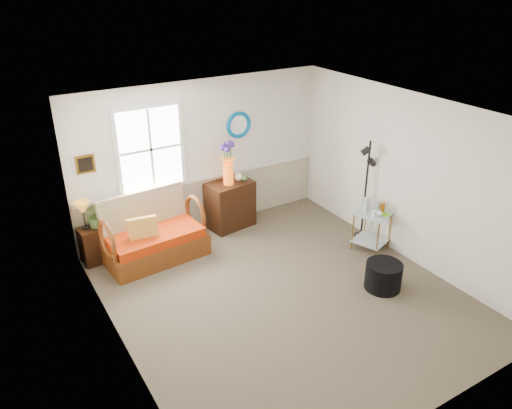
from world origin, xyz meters
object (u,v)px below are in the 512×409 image
ottoman (383,276)px  loveseat (153,229)px  lamp_stand (92,246)px  cabinet (230,204)px  floor_lamp (365,191)px  side_table (371,231)px

ottoman → loveseat: bearing=134.8°
loveseat → ottoman: 3.55m
loveseat → ottoman: size_ratio=2.97×
lamp_stand → ottoman: (3.37, -2.87, -0.09)m
lamp_stand → cabinet: (2.42, -0.05, 0.13)m
ottoman → lamp_stand: bearing=139.6°
loveseat → lamp_stand: bearing=152.7°
loveseat → floor_lamp: size_ratio=0.90×
cabinet → lamp_stand: bearing=171.1°
side_table → ottoman: side_table is taller
loveseat → lamp_stand: size_ratio=2.66×
loveseat → cabinet: bearing=7.0°
loveseat → side_table: bearing=-31.3°
lamp_stand → side_table: (4.00, -1.94, 0.03)m
side_table → loveseat: bearing=153.3°
floor_lamp → ottoman: bearing=-101.3°
loveseat → side_table: size_ratio=2.38×
lamp_stand → ottoman: 4.43m
side_table → ottoman: 1.14m
loveseat → lamp_stand: 0.98m
side_table → floor_lamp: bearing=68.2°
cabinet → floor_lamp: floor_lamp is taller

